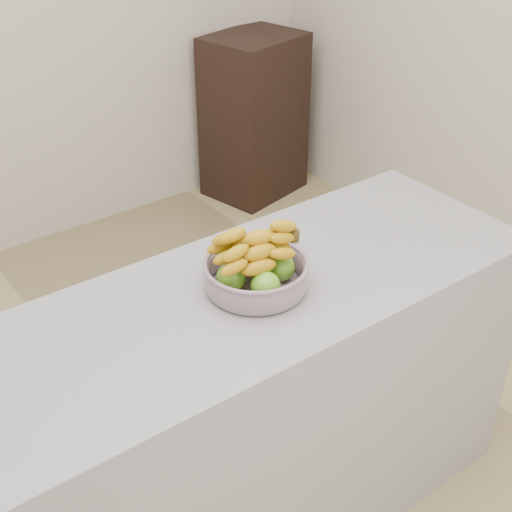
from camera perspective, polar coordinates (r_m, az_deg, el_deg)
The scene contains 4 objects.
ground at distance 2.52m, azimuth -5.19°, elevation -19.71°, with size 4.00×4.00×0.00m, color tan.
counter at distance 2.11m, azimuth -3.98°, elevation -14.30°, with size 2.00×0.60×0.90m, color #94959C.
cabinet at distance 4.20m, azimuth -0.16°, elevation 11.08°, with size 0.52×0.41×0.93m, color black.
fruit_bowl at distance 1.86m, azimuth -0.01°, elevation -1.19°, with size 0.28×0.28×0.17m.
Camera 1 is at (-0.75, -1.37, 1.98)m, focal length 50.00 mm.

